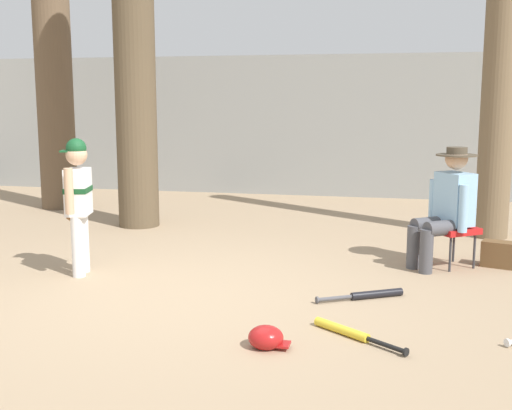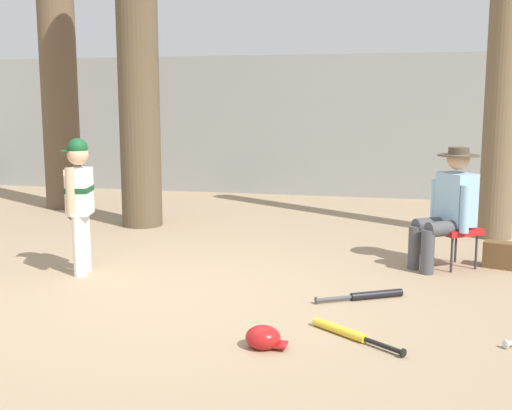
# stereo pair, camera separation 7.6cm
# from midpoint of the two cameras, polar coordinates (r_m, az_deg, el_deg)

# --- Properties ---
(ground_plane) EXTENTS (60.00, 60.00, 0.00)m
(ground_plane) POSITION_cam_midpoint_polar(r_m,az_deg,el_deg) (5.59, -7.81, -8.10)
(ground_plane) COLOR #9E8466
(concrete_back_wall) EXTENTS (18.00, 0.36, 2.41)m
(concrete_back_wall) POSITION_cam_midpoint_polar(r_m,az_deg,el_deg) (11.45, 3.00, 6.99)
(concrete_back_wall) COLOR gray
(concrete_back_wall) RESTS_ON ground
(tree_near_player) EXTENTS (0.75, 0.75, 4.77)m
(tree_near_player) POSITION_cam_midpoint_polar(r_m,az_deg,el_deg) (8.62, -10.86, 11.56)
(tree_near_player) COLOR brown
(tree_near_player) RESTS_ON ground
(tree_behind_spectator) EXTENTS (0.55, 0.55, 5.45)m
(tree_behind_spectator) POSITION_cam_midpoint_polar(r_m,az_deg,el_deg) (8.28, 20.62, 14.21)
(tree_behind_spectator) COLOR brown
(tree_behind_spectator) RESTS_ON ground
(young_ballplayer) EXTENTS (0.41, 0.57, 1.31)m
(young_ballplayer) POSITION_cam_midpoint_polar(r_m,az_deg,el_deg) (6.37, -15.75, 0.65)
(young_ballplayer) COLOR white
(young_ballplayer) RESTS_ON ground
(folding_stool) EXTENTS (0.56, 0.56, 0.41)m
(folding_stool) POSITION_cam_midpoint_polar(r_m,az_deg,el_deg) (6.74, 16.64, -2.21)
(folding_stool) COLOR red
(folding_stool) RESTS_ON ground
(seated_spectator) EXTENTS (0.65, 0.60, 1.20)m
(seated_spectator) POSITION_cam_midpoint_polar(r_m,az_deg,el_deg) (6.63, 16.10, 0.06)
(seated_spectator) COLOR #47474C
(seated_spectator) RESTS_ON ground
(handbag_beside_stool) EXTENTS (0.38, 0.28, 0.26)m
(handbag_beside_stool) POSITION_cam_midpoint_polar(r_m,az_deg,el_deg) (6.92, 20.36, -4.09)
(handbag_beside_stool) COLOR brown
(handbag_beside_stool) RESTS_ON ground
(tree_far_left) EXTENTS (0.86, 0.86, 6.59)m
(tree_far_left) POSITION_cam_midpoint_polar(r_m,az_deg,el_deg) (10.46, -17.79, 15.42)
(tree_far_left) COLOR brown
(tree_far_left) RESTS_ON ground
(bat_black_composite) EXTENTS (0.71, 0.45, 0.07)m
(bat_black_composite) POSITION_cam_midpoint_polar(r_m,az_deg,el_deg) (5.59, 9.63, -7.79)
(bat_black_composite) COLOR black
(bat_black_composite) RESTS_ON ground
(bat_yellow_trainer) EXTENTS (0.68, 0.53, 0.07)m
(bat_yellow_trainer) POSITION_cam_midpoint_polar(r_m,az_deg,el_deg) (4.72, 7.66, -11.01)
(bat_yellow_trainer) COLOR yellow
(bat_yellow_trainer) RESTS_ON ground
(batting_helmet_red) EXTENTS (0.29, 0.22, 0.17)m
(batting_helmet_red) POSITION_cam_midpoint_polar(r_m,az_deg,el_deg) (4.47, 0.40, -11.60)
(batting_helmet_red) COLOR #A81919
(batting_helmet_red) RESTS_ON ground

